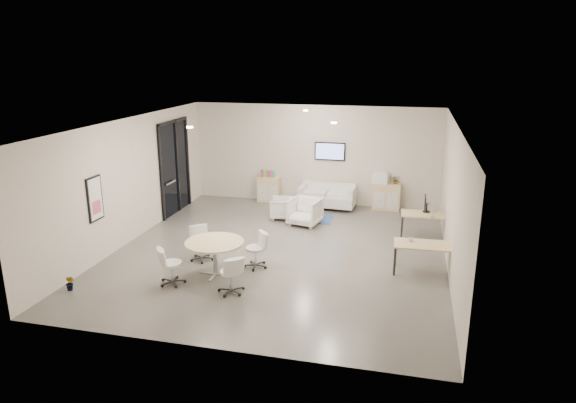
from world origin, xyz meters
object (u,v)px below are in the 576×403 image
Objects in this scene: loveseat at (328,197)px; desk_front at (424,247)px; round_table at (215,245)px; desk_rear at (426,216)px; sideboard_right at (386,196)px; armchair_right at (305,210)px; sideboard_left at (269,189)px; armchair_left at (282,207)px.

desk_front is (2.91, -4.55, 0.27)m from loveseat.
round_table is (-1.57, -5.75, 0.36)m from loveseat.
round_table is at bearing -145.41° from desk_rear.
armchair_right is (-2.19, -2.06, -0.00)m from sideboard_right.
armchair_right is at bearing 138.51° from desk_front.
armchair_right is 0.63× the size of desk_front.
armchair_right is (1.65, -2.08, 0.01)m from sideboard_left.
loveseat is 2.08× the size of armchair_right.
loveseat is 1.89m from armchair_right.
round_table is at bearing -119.71° from sideboard_right.
armchair_right reaches higher than desk_rear.
armchair_right is at bearing 72.70° from round_table.
sideboard_left is 3.84m from sideboard_right.
desk_rear is at bearing -63.82° from sideboard_right.
loveseat is at bearing 140.57° from desk_rear.
armchair_right is at bearing -136.69° from sideboard_right.
desk_front is (3.27, -2.69, 0.19)m from armchair_right.
desk_rear is (1.17, -2.38, 0.18)m from sideboard_right.
sideboard_right reaches higher than desk_front.
armchair_right reaches higher than loveseat.
round_table reaches higher than armchair_left.
sideboard_right is 1.24× the size of armchair_left.
sideboard_left is 0.47× the size of loveseat.
loveseat reaches higher than desk_rear.
armchair_right is 3.38m from desk_rear.
armchair_left is 4.35m from round_table.
sideboard_left is 0.62× the size of desk_front.
round_table is (-0.44, -4.32, 0.36)m from armchair_left.
desk_front is at bearing -44.07° from sideboard_left.
desk_front is (-0.08, -2.37, 0.01)m from desk_rear.
desk_rear is 1.00× the size of desk_front.
sideboard_right is 1.00× the size of armchair_right.
armchair_right is (-0.36, -1.85, 0.07)m from loveseat.
sideboard_left is at bearing 150.98° from desk_rear.
sideboard_left is at bearing 94.20° from round_table.
round_table is (-1.21, -3.90, 0.28)m from armchair_right.
round_table is at bearing -13.64° from armchair_left.
desk_front is (1.09, -4.75, 0.19)m from sideboard_right.
sideboard_left is 0.64× the size of round_table.
armchair_left is at bearing 163.22° from armchair_right.
armchair_right reaches higher than desk_front.
armchair_right reaches higher than sideboard_left.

